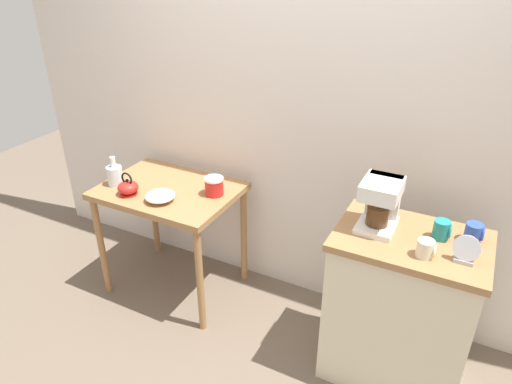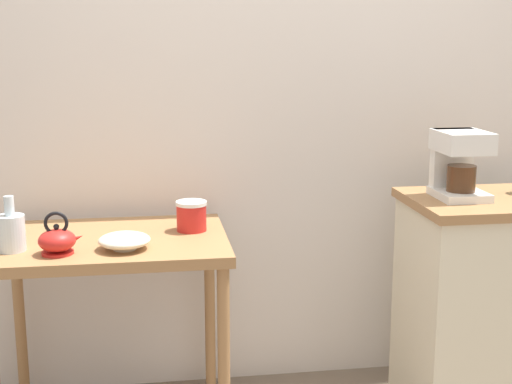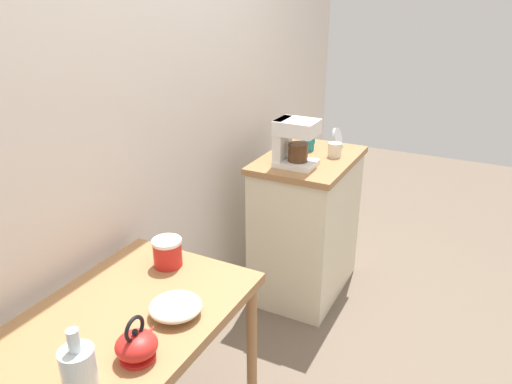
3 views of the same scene
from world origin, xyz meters
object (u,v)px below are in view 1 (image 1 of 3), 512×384
(mug_small_cream, at_px, (426,249))
(mug_dark_teal, at_px, (442,230))
(mug_blue, at_px, (474,233))
(table_clock, at_px, (466,251))
(glass_carafe_vase, at_px, (115,175))
(coffee_maker, at_px, (381,201))
(bowl_stoneware, at_px, (160,196))
(canister_enamel, at_px, (214,186))
(teakettle, at_px, (128,187))

(mug_small_cream, relative_size, mug_dark_teal, 0.88)
(mug_blue, height_order, table_clock, table_clock)
(glass_carafe_vase, relative_size, table_clock, 1.51)
(coffee_maker, bearing_deg, mug_small_cream, -32.18)
(mug_blue, xyz_separation_m, table_clock, (-0.02, -0.19, 0.01))
(bowl_stoneware, bearing_deg, glass_carafe_vase, 173.93)
(coffee_maker, bearing_deg, canister_enamel, 174.61)
(coffee_maker, distance_m, table_clock, 0.44)
(bowl_stoneware, relative_size, table_clock, 1.41)
(mug_small_cream, bearing_deg, glass_carafe_vase, 177.60)
(table_clock, bearing_deg, mug_blue, 84.24)
(glass_carafe_vase, distance_m, table_clock, 2.08)
(teakettle, distance_m, canister_enamel, 0.53)
(teakettle, height_order, table_clock, table_clock)
(canister_enamel, bearing_deg, glass_carafe_vase, -164.46)
(mug_blue, bearing_deg, glass_carafe_vase, -175.81)
(teakettle, bearing_deg, mug_small_cream, -0.51)
(mug_small_cream, height_order, table_clock, table_clock)
(canister_enamel, bearing_deg, coffee_maker, -5.39)
(glass_carafe_vase, relative_size, coffee_maker, 0.75)
(teakettle, xyz_separation_m, mug_small_cream, (1.75, -0.02, 0.11))
(table_clock, bearing_deg, canister_enamel, 171.42)
(mug_blue, bearing_deg, mug_dark_teal, -160.81)
(coffee_maker, bearing_deg, mug_blue, 9.61)
(canister_enamel, distance_m, mug_blue, 1.46)
(teakettle, distance_m, coffee_maker, 1.52)
(coffee_maker, distance_m, mug_small_cream, 0.32)
(glass_carafe_vase, xyz_separation_m, mug_dark_teal, (1.96, 0.11, 0.10))
(mug_blue, distance_m, table_clock, 0.20)
(canister_enamel, height_order, mug_dark_teal, mug_dark_teal)
(teakettle, distance_m, glass_carafe_vase, 0.18)
(coffee_maker, distance_m, mug_dark_teal, 0.31)
(bowl_stoneware, xyz_separation_m, mug_blue, (1.71, 0.19, 0.13))
(mug_small_cream, bearing_deg, table_clock, 13.77)
(glass_carafe_vase, xyz_separation_m, mug_small_cream, (1.91, -0.08, 0.09))
(coffee_maker, bearing_deg, teakettle, -174.49)
(glass_carafe_vase, relative_size, canister_enamel, 1.64)
(glass_carafe_vase, bearing_deg, table_clock, -1.12)
(canister_enamel, xyz_separation_m, mug_small_cream, (1.28, -0.26, 0.10))
(mug_dark_teal, bearing_deg, glass_carafe_vase, -176.91)
(canister_enamel, relative_size, mug_blue, 1.29)
(coffee_maker, xyz_separation_m, mug_blue, (0.43, 0.07, -0.10))
(canister_enamel, bearing_deg, mug_small_cream, -11.35)
(teakettle, distance_m, mug_small_cream, 1.75)
(glass_carafe_vase, relative_size, mug_small_cream, 2.29)
(glass_carafe_vase, distance_m, canister_enamel, 0.66)
(bowl_stoneware, bearing_deg, table_clock, 0.02)
(teakettle, height_order, glass_carafe_vase, glass_carafe_vase)
(mug_small_cream, height_order, mug_blue, mug_blue)
(glass_carafe_vase, height_order, mug_blue, mug_blue)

